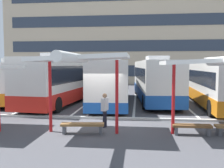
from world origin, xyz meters
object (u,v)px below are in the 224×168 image
object	(u,v)px
coach_bus_1	(65,80)
waiting_shelter_2	(217,63)
coach_bus_3	(154,80)
coach_bus_4	(212,84)
bench_1	(83,126)
coach_bus_0	(27,81)
coach_bus_2	(111,82)
waiting_passenger_0	(105,108)
waiting_shelter_1	(81,60)
bench_2	(192,127)

from	to	relation	value
coach_bus_1	waiting_shelter_2	xyz separation A→B (m)	(8.95, -8.51, 1.31)
coach_bus_3	coach_bus_4	world-z (taller)	coach_bus_3
coach_bus_4	bench_1	bearing A→B (deg)	-132.66
coach_bus_0	coach_bus_2	size ratio (longest dim) A/B	0.92
coach_bus_3	waiting_passenger_0	distance (m)	9.69
waiting_shelter_1	bench_1	distance (m)	2.85
coach_bus_1	bench_1	distance (m)	9.35
coach_bus_1	bench_2	distance (m)	11.69
coach_bus_1	coach_bus_3	xyz separation A→B (m)	(7.09, 1.80, -0.08)
bench_1	waiting_passenger_0	xyz separation A→B (m)	(0.81, 1.18, 0.60)
coach_bus_0	coach_bus_3	bearing A→B (deg)	4.69
coach_bus_4	waiting_shelter_1	distance (m)	11.81
coach_bus_0	waiting_shelter_1	world-z (taller)	coach_bus_0
coach_bus_2	coach_bus_4	distance (m)	7.53
coach_bus_3	bench_2	size ratio (longest dim) A/B	7.30
coach_bus_1	coach_bus_4	size ratio (longest dim) A/B	0.97
coach_bus_1	waiting_passenger_0	xyz separation A→B (m)	(4.20, -7.43, -0.83)
waiting_passenger_0	coach_bus_4	bearing A→B (deg)	46.21
coach_bus_2	waiting_shelter_2	size ratio (longest dim) A/B	2.21
coach_bus_0	bench_1	size ratio (longest dim) A/B	5.33
bench_2	waiting_shelter_2	bearing A→B (deg)	-10.62
bench_1	waiting_shelter_2	bearing A→B (deg)	0.92
waiting_shelter_1	bench_1	world-z (taller)	waiting_shelter_1
coach_bus_0	coach_bus_2	bearing A→B (deg)	-8.62
coach_bus_0	coach_bus_1	bearing A→B (deg)	-14.17
coach_bus_0	waiting_shelter_2	world-z (taller)	coach_bus_0
coach_bus_1	waiting_shelter_2	world-z (taller)	coach_bus_1
coach_bus_1	waiting_shelter_2	distance (m)	12.43
coach_bus_3	waiting_shelter_1	xyz separation A→B (m)	(-3.71, -10.53, 1.50)
coach_bus_4	coach_bus_0	bearing A→B (deg)	176.21
bench_1	waiting_passenger_0	bearing A→B (deg)	55.46
waiting_passenger_0	coach_bus_0	bearing A→B (deg)	133.17
bench_1	coach_bus_1	bearing A→B (deg)	111.47
coach_bus_1	coach_bus_2	xyz separation A→B (m)	(3.73, -0.20, -0.07)
coach_bus_2	bench_1	size ratio (longest dim) A/B	5.78
coach_bus_2	coach_bus_4	bearing A→B (deg)	0.99
coach_bus_1	bench_2	xyz separation A→B (m)	(8.05, -8.35, -1.43)
coach_bus_0	bench_1	world-z (taller)	coach_bus_0
coach_bus_3	bench_1	bearing A→B (deg)	-109.62
coach_bus_3	waiting_passenger_0	xyz separation A→B (m)	(-2.90, -9.22, -0.75)
coach_bus_0	bench_1	bearing A→B (deg)	-53.63
coach_bus_0	waiting_passenger_0	bearing A→B (deg)	-46.83
coach_bus_0	coach_bus_4	distance (m)	14.91
coach_bus_1	bench_1	bearing A→B (deg)	-68.53
waiting_passenger_0	waiting_shelter_2	bearing A→B (deg)	-12.89
waiting_shelter_1	waiting_passenger_0	size ratio (longest dim) A/B	3.10
coach_bus_3	bench_1	size ratio (longest dim) A/B	6.21
coach_bus_3	waiting_shelter_2	xyz separation A→B (m)	(1.86, -10.31, 1.39)
coach_bus_2	bench_2	distance (m)	9.33
coach_bus_4	bench_1	xyz separation A→B (m)	(-7.87, -8.54, -1.25)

